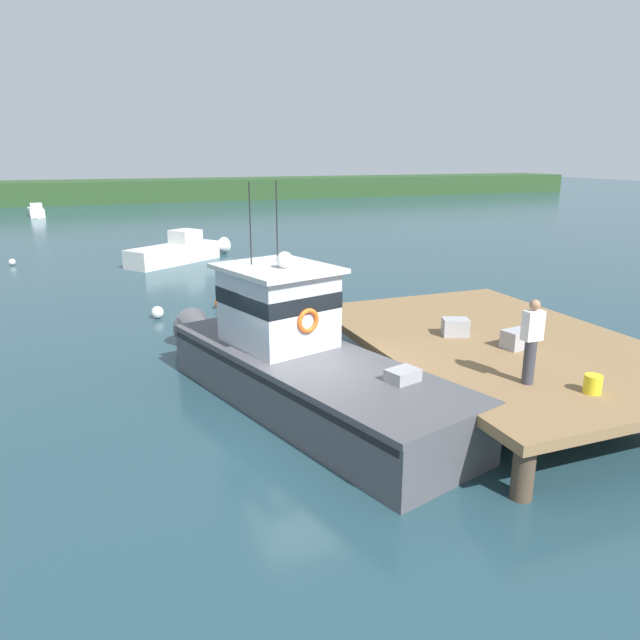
{
  "coord_description": "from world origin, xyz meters",
  "views": [
    {
      "loc": [
        -3.88,
        -10.78,
        5.4
      ],
      "look_at": [
        1.2,
        2.35,
        1.4
      ],
      "focal_mm": 33.13,
      "sensor_mm": 36.0,
      "label": 1
    }
  ],
  "objects_px": {
    "bait_bucket": "(593,384)",
    "moored_boat_off_the_point": "(36,212)",
    "mooring_buoy_inshore": "(220,303)",
    "deckhand_by_the_boat": "(531,340)",
    "mooring_buoy_spare_mooring": "(12,262)",
    "moored_boat_mid_harbor": "(180,251)",
    "crate_single_by_cleat": "(516,339)",
    "crate_stack_mid_dock": "(455,327)",
    "mooring_buoy_outer": "(157,312)",
    "main_fishing_boat": "(295,359)"
  },
  "relations": [
    {
      "from": "main_fishing_boat",
      "to": "moored_boat_off_the_point",
      "type": "relative_size",
      "value": 2.12
    },
    {
      "from": "bait_bucket",
      "to": "mooring_buoy_inshore",
      "type": "xyz_separation_m",
      "value": [
        -4.14,
        12.92,
        -1.17
      ]
    },
    {
      "from": "crate_stack_mid_dock",
      "to": "moored_boat_off_the_point",
      "type": "height_order",
      "value": "crate_stack_mid_dock"
    },
    {
      "from": "crate_stack_mid_dock",
      "to": "moored_boat_off_the_point",
      "type": "distance_m",
      "value": 48.38
    },
    {
      "from": "bait_bucket",
      "to": "mooring_buoy_spare_mooring",
      "type": "relative_size",
      "value": 1.05
    },
    {
      "from": "crate_single_by_cleat",
      "to": "crate_stack_mid_dock",
      "type": "height_order",
      "value": "crate_single_by_cleat"
    },
    {
      "from": "moored_boat_mid_harbor",
      "to": "mooring_buoy_outer",
      "type": "bearing_deg",
      "value": -102.27
    },
    {
      "from": "mooring_buoy_inshore",
      "to": "main_fishing_boat",
      "type": "bearing_deg",
      "value": -90.9
    },
    {
      "from": "deckhand_by_the_boat",
      "to": "mooring_buoy_inshore",
      "type": "height_order",
      "value": "deckhand_by_the_boat"
    },
    {
      "from": "main_fishing_boat",
      "to": "bait_bucket",
      "type": "bearing_deg",
      "value": -44.4
    },
    {
      "from": "moored_boat_mid_harbor",
      "to": "mooring_buoy_outer",
      "type": "xyz_separation_m",
      "value": [
        -2.31,
        -10.64,
        -0.34
      ]
    },
    {
      "from": "deckhand_by_the_boat",
      "to": "moored_boat_off_the_point",
      "type": "bearing_deg",
      "value": 103.29
    },
    {
      "from": "crate_single_by_cleat",
      "to": "moored_boat_mid_harbor",
      "type": "bearing_deg",
      "value": 102.31
    },
    {
      "from": "moored_boat_off_the_point",
      "to": "mooring_buoy_outer",
      "type": "relative_size",
      "value": 11.19
    },
    {
      "from": "bait_bucket",
      "to": "mooring_buoy_spare_mooring",
      "type": "distance_m",
      "value": 27.89
    },
    {
      "from": "deckhand_by_the_boat",
      "to": "mooring_buoy_spare_mooring",
      "type": "bearing_deg",
      "value": 114.82
    },
    {
      "from": "bait_bucket",
      "to": "mooring_buoy_spare_mooring",
      "type": "xyz_separation_m",
      "value": [
        -12.04,
        25.13,
        -1.21
      ]
    },
    {
      "from": "moored_boat_mid_harbor",
      "to": "mooring_buoy_spare_mooring",
      "type": "relative_size",
      "value": 18.08
    },
    {
      "from": "mooring_buoy_inshore",
      "to": "mooring_buoy_outer",
      "type": "relative_size",
      "value": 0.97
    },
    {
      "from": "mooring_buoy_inshore",
      "to": "mooring_buoy_outer",
      "type": "height_order",
      "value": "mooring_buoy_outer"
    },
    {
      "from": "main_fishing_boat",
      "to": "crate_single_by_cleat",
      "type": "bearing_deg",
      "value": -18.82
    },
    {
      "from": "crate_stack_mid_dock",
      "to": "bait_bucket",
      "type": "distance_m",
      "value": 3.9
    },
    {
      "from": "crate_stack_mid_dock",
      "to": "deckhand_by_the_boat",
      "type": "distance_m",
      "value": 3.19
    },
    {
      "from": "bait_bucket",
      "to": "moored_boat_off_the_point",
      "type": "relative_size",
      "value": 0.07
    },
    {
      "from": "moored_boat_mid_harbor",
      "to": "mooring_buoy_spare_mooring",
      "type": "bearing_deg",
      "value": 165.53
    },
    {
      "from": "bait_bucket",
      "to": "moored_boat_off_the_point",
      "type": "xyz_separation_m",
      "value": [
        -12.57,
        50.69,
        -0.97
      ]
    },
    {
      "from": "mooring_buoy_inshore",
      "to": "mooring_buoy_spare_mooring",
      "type": "height_order",
      "value": "mooring_buoy_inshore"
    },
    {
      "from": "moored_boat_mid_harbor",
      "to": "mooring_buoy_inshore",
      "type": "bearing_deg",
      "value": -90.38
    },
    {
      "from": "bait_bucket",
      "to": "deckhand_by_the_boat",
      "type": "relative_size",
      "value": 0.21
    },
    {
      "from": "main_fishing_boat",
      "to": "deckhand_by_the_boat",
      "type": "bearing_deg",
      "value": -44.15
    },
    {
      "from": "moored_boat_off_the_point",
      "to": "mooring_buoy_spare_mooring",
      "type": "distance_m",
      "value": 25.57
    },
    {
      "from": "bait_bucket",
      "to": "mooring_buoy_outer",
      "type": "bearing_deg",
      "value": 117.18
    },
    {
      "from": "main_fishing_boat",
      "to": "moored_boat_off_the_point",
      "type": "height_order",
      "value": "main_fishing_boat"
    },
    {
      "from": "moored_boat_mid_harbor",
      "to": "mooring_buoy_inshore",
      "type": "relative_size",
      "value": 14.45
    },
    {
      "from": "deckhand_by_the_boat",
      "to": "mooring_buoy_inshore",
      "type": "xyz_separation_m",
      "value": [
        -3.35,
        12.12,
        -1.86
      ]
    },
    {
      "from": "mooring_buoy_spare_mooring",
      "to": "mooring_buoy_outer",
      "type": "relative_size",
      "value": 0.78
    },
    {
      "from": "crate_single_by_cleat",
      "to": "deckhand_by_the_boat",
      "type": "xyz_separation_m",
      "value": [
        -1.18,
        -1.79,
        0.65
      ]
    },
    {
      "from": "crate_single_by_cleat",
      "to": "moored_boat_off_the_point",
      "type": "bearing_deg",
      "value": 105.09
    },
    {
      "from": "crate_single_by_cleat",
      "to": "moored_boat_off_the_point",
      "type": "relative_size",
      "value": 0.13
    },
    {
      "from": "mooring_buoy_inshore",
      "to": "mooring_buoy_spare_mooring",
      "type": "bearing_deg",
      "value": 122.91
    },
    {
      "from": "main_fishing_boat",
      "to": "crate_single_by_cleat",
      "type": "distance_m",
      "value": 4.95
    },
    {
      "from": "moored_boat_mid_harbor",
      "to": "moored_boat_off_the_point",
      "type": "bearing_deg",
      "value": 107.11
    },
    {
      "from": "crate_single_by_cleat",
      "to": "mooring_buoy_inshore",
      "type": "distance_m",
      "value": 11.35
    },
    {
      "from": "deckhand_by_the_boat",
      "to": "bait_bucket",
      "type": "bearing_deg",
      "value": -45.48
    },
    {
      "from": "moored_boat_mid_harbor",
      "to": "mooring_buoy_spare_mooring",
      "type": "height_order",
      "value": "moored_boat_mid_harbor"
    },
    {
      "from": "deckhand_by_the_boat",
      "to": "mooring_buoy_outer",
      "type": "bearing_deg",
      "value": 115.7
    },
    {
      "from": "bait_bucket",
      "to": "moored_boat_mid_harbor",
      "type": "bearing_deg",
      "value": 100.0
    },
    {
      "from": "moored_boat_mid_harbor",
      "to": "mooring_buoy_spare_mooring",
      "type": "distance_m",
      "value": 8.24
    },
    {
      "from": "mooring_buoy_inshore",
      "to": "deckhand_by_the_boat",
      "type": "bearing_deg",
      "value": -74.55
    },
    {
      "from": "deckhand_by_the_boat",
      "to": "moored_boat_off_the_point",
      "type": "height_order",
      "value": "deckhand_by_the_boat"
    }
  ]
}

